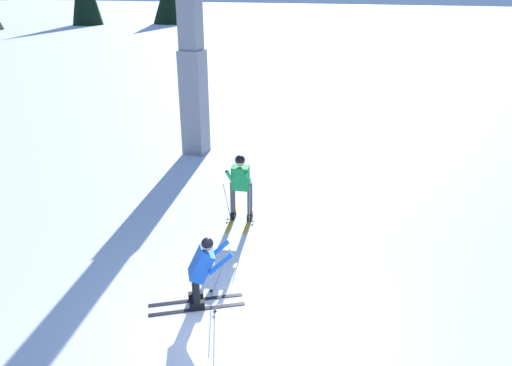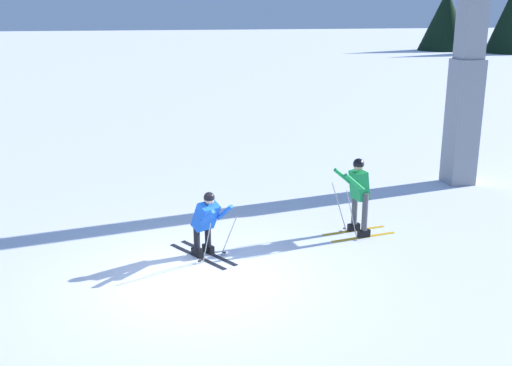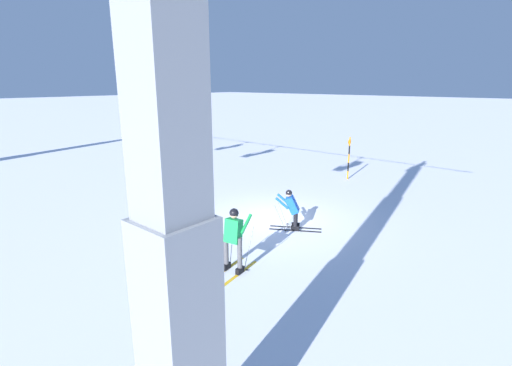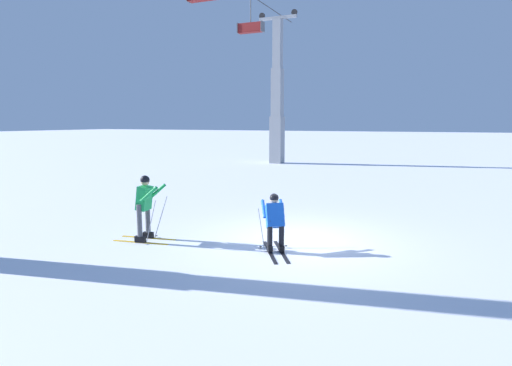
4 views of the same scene
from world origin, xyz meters
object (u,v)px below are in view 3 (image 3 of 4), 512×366
skier_carving_main (292,207)px  trail_marker_pole (349,157)px  lift_tower_near (166,109)px  skier_distant_uphill (234,235)px

skier_carving_main → trail_marker_pole: bearing=-76.4°
lift_tower_near → skier_distant_uphill: bearing=-52.3°
skier_carving_main → trail_marker_pole: 7.82m
lift_tower_near → trail_marker_pole: size_ratio=5.04×
skier_carving_main → trail_marker_pole: trail_marker_pole is taller
lift_tower_near → trail_marker_pole: lift_tower_near is taller
trail_marker_pole → skier_distant_uphill: trail_marker_pole is taller
skier_carving_main → trail_marker_pole: size_ratio=0.78×
lift_tower_near → skier_distant_uphill: 6.60m
trail_marker_pole → skier_carving_main: bearing=103.6°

